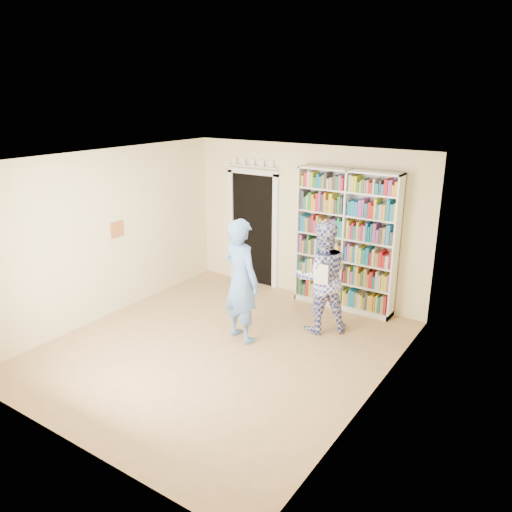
{
  "coord_description": "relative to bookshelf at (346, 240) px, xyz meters",
  "views": [
    {
      "loc": [
        4.0,
        -5.08,
        3.5
      ],
      "look_at": [
        0.02,
        0.9,
        1.16
      ],
      "focal_mm": 35.0,
      "sensor_mm": 36.0,
      "label": 1
    }
  ],
  "objects": [
    {
      "name": "wall_left",
      "position": [
        -3.1,
        -2.34,
        0.16
      ],
      "size": [
        0.0,
        5.0,
        5.0
      ],
      "primitive_type": "plane",
      "rotation": [
        1.57,
        0.0,
        1.57
      ],
      "color": "beige",
      "rests_on": "floor"
    },
    {
      "name": "wall_right",
      "position": [
        1.4,
        -2.34,
        0.16
      ],
      "size": [
        0.0,
        5.0,
        5.0
      ],
      "primitive_type": "plane",
      "rotation": [
        1.57,
        0.0,
        -1.57
      ],
      "color": "beige",
      "rests_on": "floor"
    },
    {
      "name": "man_plaid",
      "position": [
        0.07,
        -1.02,
        -0.33
      ],
      "size": [
        1.07,
        1.04,
        1.73
      ],
      "primitive_type": "imported",
      "rotation": [
        0.0,
        0.0,
        3.84
      ],
      "color": "#313596",
      "rests_on": "floor"
    },
    {
      "name": "wall_art",
      "position": [
        -3.08,
        -2.14,
        0.21
      ],
      "size": [
        0.03,
        0.25,
        0.25
      ],
      "primitive_type": "cube",
      "color": "brown",
      "rests_on": "wall_left"
    },
    {
      "name": "doorway",
      "position": [
        -1.95,
        0.13,
        -0.01
      ],
      "size": [
        1.1,
        0.08,
        2.43
      ],
      "color": "black",
      "rests_on": "floor"
    },
    {
      "name": "ceiling",
      "position": [
        -0.85,
        -2.34,
        1.51
      ],
      "size": [
        5.0,
        5.0,
        0.0
      ],
      "primitive_type": "plane",
      "rotation": [
        3.14,
        0.0,
        0.0
      ],
      "color": "white",
      "rests_on": "wall_back"
    },
    {
      "name": "wall_back",
      "position": [
        -0.85,
        0.16,
        0.16
      ],
      "size": [
        4.5,
        0.0,
        4.5
      ],
      "primitive_type": "plane",
      "rotation": [
        1.57,
        0.0,
        0.0
      ],
      "color": "beige",
      "rests_on": "floor"
    },
    {
      "name": "man_blue",
      "position": [
        -0.77,
        -1.92,
        -0.27
      ],
      "size": [
        0.77,
        0.61,
        1.85
      ],
      "primitive_type": "imported",
      "rotation": [
        0.0,
        0.0,
        2.86
      ],
      "color": "#567FC1",
      "rests_on": "floor"
    },
    {
      "name": "floor",
      "position": [
        -0.85,
        -2.34,
        -1.19
      ],
      "size": [
        5.0,
        5.0,
        0.0
      ],
      "primitive_type": "plane",
      "color": "#9F7A4D",
      "rests_on": "ground"
    },
    {
      "name": "bookshelf",
      "position": [
        0.0,
        0.0,
        0.0
      ],
      "size": [
        1.72,
        0.32,
        2.36
      ],
      "rotation": [
        0.0,
        0.0,
        0.04
      ],
      "color": "white",
      "rests_on": "floor"
    },
    {
      "name": "paper_sheet",
      "position": [
        0.19,
        -1.29,
        -0.17
      ],
      "size": [
        0.21,
        0.03,
        0.3
      ],
      "primitive_type": "cube",
      "rotation": [
        0.0,
        0.0,
        0.12
      ],
      "color": "white",
      "rests_on": "man_plaid"
    }
  ]
}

